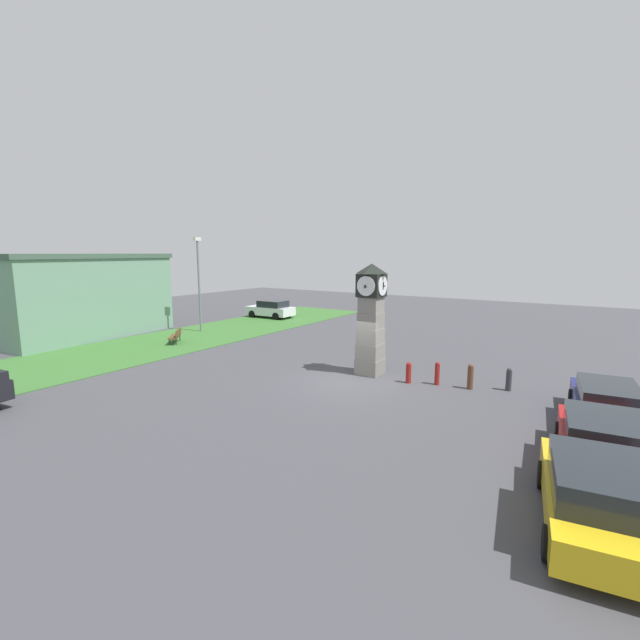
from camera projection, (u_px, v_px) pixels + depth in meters
name	position (u px, v px, depth m)	size (l,w,h in m)	color
ground_plane	(349.00, 382.00, 18.49)	(74.18, 74.18, 0.00)	#424247
clock_tower	(371.00, 319.00, 19.39)	(1.47, 1.41, 5.07)	slate
bollard_near_tower	(509.00, 379.00, 17.32)	(0.23, 0.23, 0.95)	#333338
bollard_mid_row	(470.00, 376.00, 17.51)	(0.24, 0.24, 1.06)	brown
bollard_far_row	(437.00, 373.00, 18.09)	(0.21, 0.21, 0.99)	maroon
bollard_end_row	(409.00, 372.00, 18.34)	(0.24, 0.24, 0.92)	maroon
car_navy_sedan	(598.00, 497.00, 8.42)	(4.55, 2.45, 1.56)	gold
car_near_tower	(604.00, 443.00, 10.84)	(4.31, 2.38, 1.52)	#A51111
car_by_building	(606.00, 403.00, 13.78)	(4.74, 2.25, 1.43)	navy
car_far_lot	(271.00, 309.00, 36.72)	(2.10, 4.16, 1.51)	silver
bench	(176.00, 335.00, 26.31)	(1.55, 1.46, 0.90)	brown
street_lamp_near_road	(199.00, 278.00, 29.78)	(0.50, 0.24, 6.61)	slate
warehouse_blue_far	(72.00, 295.00, 28.76)	(11.61, 8.51, 5.49)	gray
grass_verge_far	(118.00, 352.00, 24.00)	(44.51, 7.07, 0.04)	#386B2D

